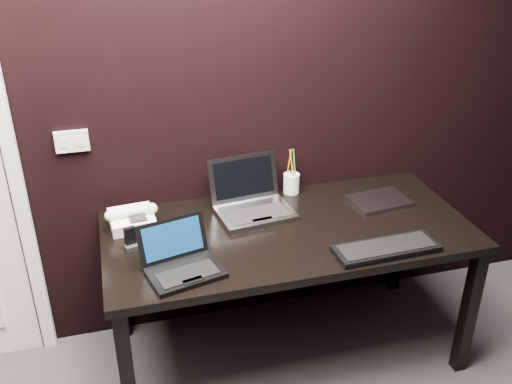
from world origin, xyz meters
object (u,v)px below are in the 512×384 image
object	(u,v)px
closed_laptop	(379,201)
desk	(288,242)
netbook	(182,263)
ext_keyboard	(386,248)
desk_phone	(132,219)
mobile_phone	(131,241)
pen_cup	(291,182)
silver_laptop	(252,203)

from	to	relation	value
closed_laptop	desk	bearing A→B (deg)	-167.22
netbook	ext_keyboard	xyz separation A→B (m)	(0.88, -0.09, -0.02)
desk	netbook	xyz separation A→B (m)	(-0.53, -0.21, 0.12)
netbook	closed_laptop	bearing A→B (deg)	17.38
desk_phone	mobile_phone	xyz separation A→B (m)	(-0.02, -0.18, -0.01)
closed_laptop	pen_cup	world-z (taller)	pen_cup
ext_keyboard	desk_phone	world-z (taller)	desk_phone
mobile_phone	desk_phone	bearing A→B (deg)	83.91
desk	netbook	size ratio (longest dim) A/B	4.91
desk	pen_cup	bearing A→B (deg)	69.64
netbook	pen_cup	xyz separation A→B (m)	(0.66, 0.55, 0.02)
netbook	ext_keyboard	bearing A→B (deg)	-5.84
ext_keyboard	netbook	bearing A→B (deg)	174.16
desk	mobile_phone	bearing A→B (deg)	178.60
closed_laptop	desk_phone	world-z (taller)	desk_phone
silver_laptop	mobile_phone	bearing A→B (deg)	-163.33
desk_phone	mobile_phone	size ratio (longest dim) A/B	2.44
ext_keyboard	desk	bearing A→B (deg)	139.07
ext_keyboard	closed_laptop	xyz separation A→B (m)	(0.17, 0.42, -0.00)
netbook	desk_phone	bearing A→B (deg)	112.31
netbook	closed_laptop	xyz separation A→B (m)	(1.05, 0.33, -0.03)
desk	mobile_phone	size ratio (longest dim) A/B	16.83
ext_keyboard	pen_cup	distance (m)	0.68
closed_laptop	ext_keyboard	bearing A→B (deg)	-112.61
pen_cup	desk_phone	bearing A→B (deg)	-170.24
silver_laptop	desk_phone	distance (m)	0.58
desk_phone	pen_cup	xyz separation A→B (m)	(0.83, 0.14, 0.01)
netbook	pen_cup	size ratio (longest dim) A/B	1.43
netbook	desk_phone	xyz separation A→B (m)	(-0.17, 0.41, 0.01)
ext_keyboard	pen_cup	world-z (taller)	pen_cup
desk	desk_phone	world-z (taller)	desk_phone
ext_keyboard	closed_laptop	world-z (taller)	ext_keyboard
mobile_phone	pen_cup	world-z (taller)	pen_cup
desk	silver_laptop	bearing A→B (deg)	122.07
desk	closed_laptop	xyz separation A→B (m)	(0.52, 0.12, 0.09)
silver_laptop	pen_cup	size ratio (longest dim) A/B	1.60
netbook	pen_cup	bearing A→B (deg)	40.10
desk	closed_laptop	world-z (taller)	closed_laptop
desk_phone	ext_keyboard	bearing A→B (deg)	-25.61
desk	silver_laptop	size ratio (longest dim) A/B	4.39
desk_phone	pen_cup	world-z (taller)	pen_cup
mobile_phone	pen_cup	distance (m)	0.91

